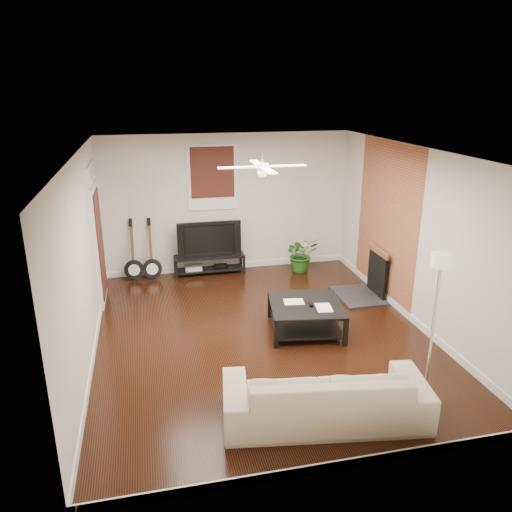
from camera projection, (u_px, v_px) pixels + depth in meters
The scene contains 14 objects.
room at pixel (262, 249), 7.28m from camera, with size 5.01×6.01×2.81m.
brick_accent at pixel (386, 222), 8.72m from camera, with size 0.02×2.20×2.80m, color #B16239.
fireplace at pixel (367, 273), 8.96m from camera, with size 0.80×1.10×0.92m, color black.
window_back at pixel (212, 177), 9.77m from camera, with size 1.00×0.06×1.30m, color #33120E.
door_left at pixel (98, 233), 8.56m from camera, with size 0.08×1.00×2.50m, color white.
tv_stand at pixel (210, 265), 10.14m from camera, with size 1.42×0.38×0.40m, color black.
tv at pixel (209, 238), 9.97m from camera, with size 1.27×0.17×0.73m, color black.
coffee_table at pixel (306, 317), 7.77m from camera, with size 1.10×1.10×0.46m, color black.
sofa at pixel (325, 393), 5.67m from camera, with size 2.33×0.91×0.68m, color #C6AD95.
floor_lamp at pixel (433, 329), 5.84m from camera, with size 0.31×0.31×1.90m, color silver, non-canonical shape.
potted_plant at pixel (301, 254), 10.24m from camera, with size 0.67×0.58×0.74m, color #235618.
guitar_left at pixel (133, 250), 9.66m from camera, with size 0.38×0.27×1.24m, color black, non-canonical shape.
guitar_right at pixel (151, 250), 9.71m from camera, with size 0.38×0.27×1.24m, color black, non-canonical shape.
ceiling_fan at pixel (262, 167), 6.89m from camera, with size 1.24×1.24×0.32m, color white, non-canonical shape.
Camera 1 is at (-1.61, -6.73, 3.67)m, focal length 34.81 mm.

